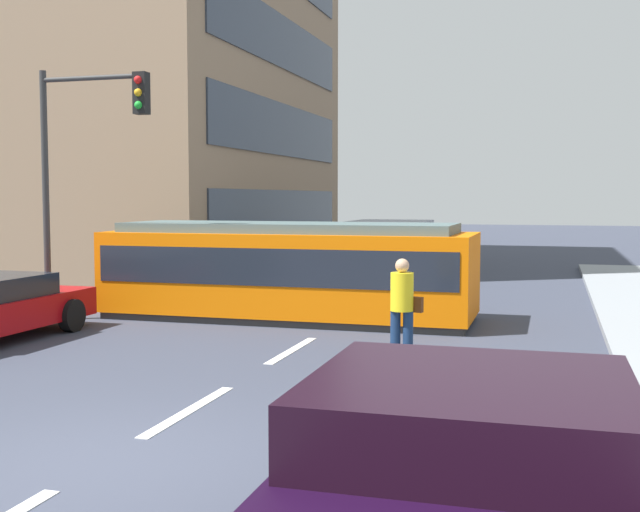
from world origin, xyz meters
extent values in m
plane|color=#373B4B|center=(0.00, 10.00, 0.00)|extent=(120.00, 120.00, 0.00)
cube|color=silver|center=(0.00, 2.00, 0.01)|extent=(0.16, 2.40, 0.01)
cube|color=silver|center=(0.00, 6.00, 0.01)|extent=(0.16, 2.40, 0.01)
cube|color=silver|center=(0.00, 15.39, 0.01)|extent=(0.16, 2.40, 0.01)
cube|color=silver|center=(0.00, 21.39, 0.01)|extent=(0.16, 2.40, 0.01)
cube|color=#2D3847|center=(-5.44, 21.37, 1.92)|extent=(0.06, 13.51, 1.92)
cube|color=#2D3847|center=(-5.44, 21.37, 5.12)|extent=(0.06, 13.51, 1.92)
cube|color=#2D3847|center=(-5.44, 21.37, 8.32)|extent=(0.06, 13.51, 1.92)
cube|color=orange|center=(-1.21, 9.39, 1.01)|extent=(7.93, 2.50, 1.72)
cube|color=#2D2D2D|center=(-1.21, 9.39, 0.07)|extent=(7.77, 2.38, 0.15)
cube|color=#4D6364|center=(-1.21, 9.39, 1.97)|extent=(7.14, 2.13, 0.20)
cube|color=#1E232D|center=(-1.21, 9.39, 1.22)|extent=(7.61, 2.54, 0.76)
cube|color=#A5AAB5|center=(-0.92, 17.98, 1.07)|extent=(2.54, 5.35, 1.54)
cube|color=black|center=(-0.90, 15.36, 1.30)|extent=(2.25, 0.14, 0.92)
cube|color=black|center=(-0.92, 17.98, 1.35)|extent=(2.58, 4.55, 0.62)
cylinder|color=black|center=(-0.91, 16.27, 0.45)|extent=(2.56, 0.92, 0.90)
cylinder|color=black|center=(-0.94, 19.68, 0.45)|extent=(2.56, 0.92, 0.90)
cylinder|color=navy|center=(1.91, 5.41, 0.42)|extent=(0.16, 0.16, 0.85)
cylinder|color=navy|center=(2.11, 5.41, 0.42)|extent=(0.16, 0.16, 0.85)
cylinder|color=yellow|center=(2.01, 5.41, 1.15)|extent=(0.36, 0.36, 0.60)
sphere|color=tan|center=(2.01, 5.41, 1.56)|extent=(0.22, 0.22, 0.22)
cube|color=#53280E|center=(2.23, 5.46, 0.95)|extent=(0.22, 0.14, 0.24)
cube|color=black|center=(3.79, -2.00, 1.27)|extent=(1.91, 1.91, 0.55)
cylinder|color=black|center=(2.79, -1.06, 0.40)|extent=(0.28, 0.80, 0.80)
cylinder|color=black|center=(-4.72, 6.60, 0.32)|extent=(0.23, 0.64, 0.64)
cube|color=#27682C|center=(-5.41, 13.39, 0.52)|extent=(1.86, 4.30, 0.55)
cube|color=black|center=(-5.41, 13.24, 0.99)|extent=(1.70, 2.37, 0.40)
cylinder|color=black|center=(-6.33, 14.68, 0.32)|extent=(0.22, 0.64, 0.64)
cylinder|color=black|center=(-4.49, 14.68, 0.32)|extent=(0.22, 0.64, 0.64)
cylinder|color=black|center=(-6.33, 12.10, 0.32)|extent=(0.22, 0.64, 0.64)
cylinder|color=black|center=(-4.48, 12.11, 0.32)|extent=(0.22, 0.64, 0.64)
cylinder|color=#333333|center=(-6.06, 7.74, 2.63)|extent=(0.14, 0.14, 5.26)
cylinder|color=#333333|center=(-4.91, 7.74, 5.06)|extent=(2.29, 0.10, 0.10)
cube|color=black|center=(-3.76, 7.74, 4.71)|extent=(0.28, 0.24, 0.84)
sphere|color=red|center=(-3.76, 7.61, 4.96)|extent=(0.16, 0.16, 0.16)
sphere|color=gold|center=(-3.76, 7.61, 4.71)|extent=(0.16, 0.16, 0.16)
sphere|color=green|center=(-3.76, 7.61, 4.46)|extent=(0.16, 0.16, 0.16)
camera|label=1|loc=(4.25, -6.76, 2.63)|focal=44.59mm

